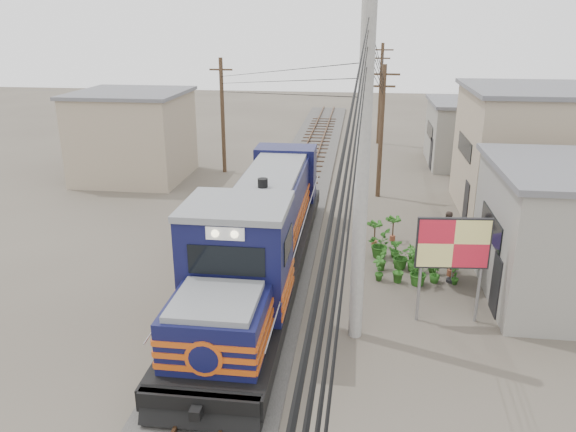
# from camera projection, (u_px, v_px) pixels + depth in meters

# --- Properties ---
(ground) EXTENTS (120.00, 120.00, 0.00)m
(ground) POSITION_uv_depth(u_px,v_px,m) (246.00, 319.00, 18.11)
(ground) COLOR #473F35
(ground) RESTS_ON ground
(ballast) EXTENTS (3.60, 70.00, 0.16)m
(ballast) POSITION_uv_depth(u_px,v_px,m) (286.00, 215.00, 27.43)
(ballast) COLOR #595651
(ballast) RESTS_ON ground
(track) EXTENTS (1.15, 70.00, 0.12)m
(track) POSITION_uv_depth(u_px,v_px,m) (286.00, 212.00, 27.37)
(track) COLOR #51331E
(track) RESTS_ON ground
(locomotive) EXTENTS (3.05, 16.62, 4.12)m
(locomotive) POSITION_uv_depth(u_px,v_px,m) (261.00, 236.00, 20.20)
(locomotive) COLOR black
(locomotive) RESTS_ON ground
(utility_pole_main) EXTENTS (0.40, 0.40, 10.00)m
(utility_pole_main) POSITION_uv_depth(u_px,v_px,m) (362.00, 178.00, 15.55)
(utility_pole_main) COLOR #9E9B93
(utility_pole_main) RESTS_ON ground
(wooden_pole_mid) EXTENTS (1.60, 0.24, 7.00)m
(wooden_pole_mid) POSITION_uv_depth(u_px,v_px,m) (381.00, 129.00, 29.44)
(wooden_pole_mid) COLOR #4C3826
(wooden_pole_mid) RESTS_ON ground
(wooden_pole_far) EXTENTS (1.60, 0.24, 7.50)m
(wooden_pole_far) POSITION_uv_depth(u_px,v_px,m) (380.00, 92.00, 42.41)
(wooden_pole_far) COLOR #4C3826
(wooden_pole_far) RESTS_ON ground
(wooden_pole_left) EXTENTS (1.60, 0.24, 7.00)m
(wooden_pole_left) POSITION_uv_depth(u_px,v_px,m) (223.00, 114.00, 34.33)
(wooden_pole_left) COLOR #4C3826
(wooden_pole_left) RESTS_ON ground
(power_lines) EXTENTS (9.65, 19.00, 3.30)m
(power_lines) POSITION_uv_depth(u_px,v_px,m) (278.00, 59.00, 23.56)
(power_lines) COLOR black
(power_lines) RESTS_ON ground
(shophouse_mid) EXTENTS (8.40, 7.35, 6.20)m
(shophouse_mid) POSITION_uv_depth(u_px,v_px,m) (551.00, 153.00, 26.79)
(shophouse_mid) COLOR gray
(shophouse_mid) RESTS_ON ground
(shophouse_back) EXTENTS (6.30, 6.30, 4.20)m
(shophouse_back) POSITION_uv_depth(u_px,v_px,m) (477.00, 133.00, 36.66)
(shophouse_back) COLOR gray
(shophouse_back) RESTS_ON ground
(shophouse_left) EXTENTS (6.30, 6.30, 5.20)m
(shophouse_left) POSITION_uv_depth(u_px,v_px,m) (133.00, 135.00, 33.42)
(shophouse_left) COLOR gray
(shophouse_left) RESTS_ON ground
(billboard) EXTENTS (2.27, 0.32, 3.50)m
(billboard) POSITION_uv_depth(u_px,v_px,m) (453.00, 246.00, 17.17)
(billboard) COLOR #99999E
(billboard) RESTS_ON ground
(market_umbrella) EXTENTS (1.97, 1.97, 2.14)m
(market_umbrella) POSITION_uv_depth(u_px,v_px,m) (456.00, 234.00, 20.07)
(market_umbrella) COLOR black
(market_umbrella) RESTS_ON ground
(vendor) EXTENTS (0.75, 0.72, 1.74)m
(vendor) POSITION_uv_depth(u_px,v_px,m) (446.00, 231.00, 23.21)
(vendor) COLOR black
(vendor) RESTS_ON ground
(plant_nursery) EXTENTS (3.45, 3.45, 1.12)m
(plant_nursery) POSITION_uv_depth(u_px,v_px,m) (404.00, 258.00, 21.51)
(plant_nursery) COLOR #29631C
(plant_nursery) RESTS_ON ground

